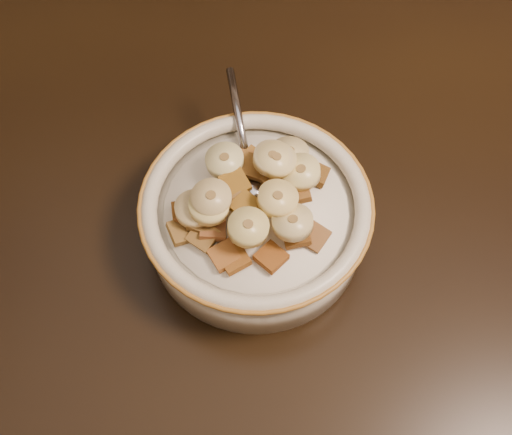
{
  "coord_description": "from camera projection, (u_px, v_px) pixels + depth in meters",
  "views": [
    {
      "loc": [
        -0.02,
        -0.27,
        1.23
      ],
      "look_at": [
        -0.05,
        -0.01,
        0.78
      ],
      "focal_mm": 45.0,
      "sensor_mm": 36.0,
      "label": 1
    }
  ],
  "objects": [
    {
      "name": "banana_slice_7",
      "position": [
        301.0,
        172.0,
        0.5
      ],
      "size": [
        0.04,
        0.04,
        0.01
      ],
      "primitive_type": "cylinder",
      "rotation": [
        -0.06,
        -0.13,
        0.72
      ],
      "color": "#EFE191",
      "rests_on": "milk"
    },
    {
      "name": "cereal_square_8",
      "position": [
        235.0,
        183.0,
        0.5
      ],
      "size": [
        0.03,
        0.03,
        0.01
      ],
      "primitive_type": "cube",
      "rotation": [
        0.17,
        -0.04,
        0.6
      ],
      "color": "#97641A",
      "rests_on": "milk"
    },
    {
      "name": "cereal_square_16",
      "position": [
        185.0,
        213.0,
        0.5
      ],
      "size": [
        0.02,
        0.02,
        0.01
      ],
      "primitive_type": "cube",
      "rotation": [
        0.07,
        0.08,
        1.83
      ],
      "color": "brown",
      "rests_on": "milk"
    },
    {
      "name": "banana_slice_2",
      "position": [
        273.0,
        158.0,
        0.5
      ],
      "size": [
        0.04,
        0.04,
        0.01
      ],
      "primitive_type": "cylinder",
      "rotation": [
        0.11,
        0.07,
        1.3
      ],
      "color": "beige",
      "rests_on": "milk"
    },
    {
      "name": "cereal_square_0",
      "position": [
        224.0,
        256.0,
        0.48
      ],
      "size": [
        0.03,
        0.03,
        0.01
      ],
      "primitive_type": "cube",
      "rotation": [
        -0.02,
        -0.09,
        0.63
      ],
      "color": "#955F29",
      "rests_on": "milk"
    },
    {
      "name": "table",
      "position": [
        311.0,
        244.0,
        0.57
      ],
      "size": [
        1.41,
        0.91,
        0.04
      ],
      "primitive_type": "cube",
      "rotation": [
        0.0,
        0.0,
        -0.01
      ],
      "color": "black",
      "rests_on": "floor"
    },
    {
      "name": "banana_slice_4",
      "position": [
        293.0,
        222.0,
        0.48
      ],
      "size": [
        0.04,
        0.04,
        0.02
      ],
      "primitive_type": "cylinder",
      "rotation": [
        -0.13,
        0.09,
        1.18
      ],
      "color": "beige",
      "rests_on": "milk"
    },
    {
      "name": "cereal_square_9",
      "position": [
        277.0,
        178.0,
        0.5
      ],
      "size": [
        0.03,
        0.03,
        0.01
      ],
      "primitive_type": "cube",
      "rotation": [
        -0.11,
        0.04,
        2.55
      ],
      "color": "brown",
      "rests_on": "milk"
    },
    {
      "name": "banana_slice_1",
      "position": [
        209.0,
        206.0,
        0.48
      ],
      "size": [
        0.04,
        0.04,
        0.01
      ],
      "primitive_type": "cylinder",
      "rotation": [
        0.05,
        -0.01,
        2.21
      ],
      "color": "#F8E48C",
      "rests_on": "milk"
    },
    {
      "name": "banana_slice_5",
      "position": [
        276.0,
        160.0,
        0.5
      ],
      "size": [
        0.04,
        0.04,
        0.02
      ],
      "primitive_type": "cylinder",
      "rotation": [
        0.11,
        -0.13,
        2.67
      ],
      "color": "#FFDE98",
      "rests_on": "milk"
    },
    {
      "name": "cereal_square_10",
      "position": [
        203.0,
        222.0,
        0.49
      ],
      "size": [
        0.02,
        0.02,
        0.01
      ],
      "primitive_type": "cube",
      "rotation": [
        0.04,
        -0.12,
        2.93
      ],
      "color": "brown",
      "rests_on": "milk"
    },
    {
      "name": "cereal_bowl",
      "position": [
        256.0,
        223.0,
        0.53
      ],
      "size": [
        0.18,
        0.18,
        0.04
      ],
      "primitive_type": "cylinder",
      "color": "beige",
      "rests_on": "table"
    },
    {
      "name": "cereal_square_11",
      "position": [
        297.0,
        192.0,
        0.5
      ],
      "size": [
        0.02,
        0.02,
        0.01
      ],
      "primitive_type": "cube",
      "rotation": [
        -0.12,
        -0.17,
        0.26
      ],
      "color": "#945625",
      "rests_on": "milk"
    },
    {
      "name": "cereal_square_17",
      "position": [
        240.0,
        161.0,
        0.53
      ],
      "size": [
        0.02,
        0.02,
        0.01
      ],
      "primitive_type": "cube",
      "rotation": [
        -0.17,
        -0.05,
        1.37
      ],
      "color": "#98541F",
      "rests_on": "milk"
    },
    {
      "name": "cereal_square_12",
      "position": [
        213.0,
        229.0,
        0.49
      ],
      "size": [
        0.02,
        0.02,
        0.01
      ],
      "primitive_type": "cube",
      "rotation": [
        -0.13,
        0.11,
        0.11
      ],
      "color": "brown",
      "rests_on": "milk"
    },
    {
      "name": "cereal_square_3",
      "position": [
        253.0,
        160.0,
        0.53
      ],
      "size": [
        0.03,
        0.03,
        0.01
      ],
      "primitive_type": "cube",
      "rotation": [
        0.16,
        0.14,
        1.06
      ],
      "color": "brown",
      "rests_on": "milk"
    },
    {
      "name": "banana_slice_8",
      "position": [
        211.0,
        198.0,
        0.48
      ],
      "size": [
        0.04,
        0.04,
        0.01
      ],
      "primitive_type": "cylinder",
      "rotation": [
        -0.05,
        -0.06,
        2.05
      ],
      "color": "#D7B774",
      "rests_on": "milk"
    },
    {
      "name": "cereal_square_6",
      "position": [
        296.0,
        234.0,
        0.49
      ],
      "size": [
        0.03,
        0.02,
        0.01
      ],
      "primitive_type": "cube",
      "rotation": [
        -0.24,
        -0.03,
        1.81
      ],
      "color": "brown",
      "rests_on": "milk"
    },
    {
      "name": "cereal_square_1",
      "position": [
        203.0,
        236.0,
        0.49
      ],
      "size": [
        0.03,
        0.03,
        0.01
      ],
      "primitive_type": "cube",
      "rotation": [
        -0.24,
        -0.06,
        2.64
      ],
      "color": "brown",
      "rests_on": "milk"
    },
    {
      "name": "cereal_square_4",
      "position": [
        192.0,
        218.0,
        0.5
      ],
      "size": [
        0.03,
        0.03,
        0.01
      ],
      "primitive_type": "cube",
      "rotation": [
        0.02,
        0.1,
        1.15
      ],
      "color": "brown",
      "rests_on": "milk"
    },
    {
      "name": "cereal_square_5",
      "position": [
        253.0,
        167.0,
        0.51
      ],
      "size": [
        0.02,
        0.02,
        0.01
      ],
      "primitive_type": "cube",
      "rotation": [
        0.2,
        -0.17,
        1.41
      ],
      "color": "brown",
      "rests_on": "milk"
    },
    {
      "name": "cereal_square_15",
      "position": [
        315.0,
        173.0,
        0.52
      ],
      "size": [
        0.03,
        0.03,
        0.01
      ],
      "primitive_type": "cube",
      "rotation": [
        0.2,
        0.17,
        1.31
      ],
      "color": "brown",
      "rests_on": "milk"
    },
    {
      "name": "cereal_square_19",
      "position": [
        314.0,
        236.0,
        0.49
      ],
      "size": [
        0.03,
        0.03,
        0.01
      ],
      "primitive_type": "cube",
      "rotation": [
        -0.21,
        -0.12,
        2.65
      ],
      "color": "brown",
      "rests_on": "milk"
    },
    {
      "name": "banana_slice_0",
      "position": [
        225.0,
        160.0,
        0.51
      ],
      "size": [
        0.04,
        0.04,
        0.01
      ],
      "primitive_type": "cylinder",
      "rotation": [
        -0.07,
        0.0,
        1.88
      ],
      "color": "#D2C982",
      "rests_on": "milk"
    },
    {
      "name": "banana_slice_3",
      "position": [
        278.0,
        199.0,
        0.48
      ],
      "size": [
        0.04,
        0.04,
        0.01
      ],
      "primitive_type": "cylinder",
      "rotation": [
        -0.02,
        0.11,
        0.32
      ],
      "color": "#DDC077",
      "rests_on": "milk"
    },
    {
      "name": "cereal_square_14",
      "position": [
        234.0,
        259.0,
        0.48
      ],
      "size": [
        0.03,
        0.03,
        0.01
      ],
      "primitive_type": "cube",
      "rotation": [
        -0.11,
        0.06,
        2.16
      ],
      "color": "#9C5119",
      "rests_on": "milk"
    },
    {
      "name": "milk",
      "position": [
        256.0,
        209.0,
        0.51
      ],
      "size": [
        0.15,
        0.15,
        0.0
      ],
      "primitive_type": "cylinder",
      "color": "white",
      "rests_on": "cereal_bowl"
    },
    {
      "name": "banana_slice_10",
      "position": [
        248.0,
        227.0,
        0.47
      ],
      "size": [
        0.04,
        0.04,
        0.01
      ],
      "primitive_type": "cylinder",
      "rotation": [
        0.06,
        0.05,
        0.87
      ],
      "color": "tan",
      "rests_on": "milk"
    },
    {
      "name": "spoon",
      "position": [
        250.0,
        177.0,
        0.52
      ],
      "size": [
        0.04,
        0.05,
        0.01
      ],
      "primitive_type": "ellipsoid",
      "rotation": [
        0.0,
        0.0,
        3.42
      ],
      "color": "#9597A4",
      "rests_on": "cereal_bowl"
    },
    {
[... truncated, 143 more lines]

